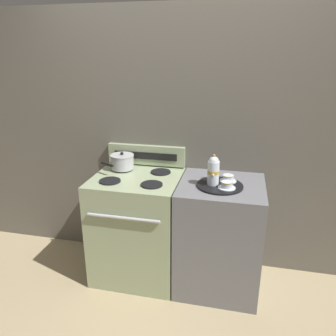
{
  "coord_description": "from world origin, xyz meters",
  "views": [
    {
      "loc": [
        0.46,
        -2.33,
        1.83
      ],
      "look_at": [
        -0.08,
        0.05,
        0.97
      ],
      "focal_mm": 35.0,
      "sensor_mm": 36.0,
      "label": 1
    }
  ],
  "objects_px": {
    "teapot": "(213,170)",
    "teacup_left": "(227,185)",
    "teacup_right": "(228,178)",
    "creamer_jug": "(213,174)",
    "serving_tray": "(220,185)",
    "saucepan": "(122,162)",
    "stove": "(138,226)"
  },
  "relations": [
    {
      "from": "teapot",
      "to": "teacup_left",
      "type": "bearing_deg",
      "value": -25.6
    },
    {
      "from": "teapot",
      "to": "teacup_right",
      "type": "height_order",
      "value": "teapot"
    },
    {
      "from": "teacup_left",
      "to": "creamer_jug",
      "type": "xyz_separation_m",
      "value": [
        -0.12,
        0.17,
        0.01
      ]
    },
    {
      "from": "serving_tray",
      "to": "teacup_left",
      "type": "xyz_separation_m",
      "value": [
        0.05,
        -0.06,
        0.03
      ]
    },
    {
      "from": "saucepan",
      "to": "teacup_right",
      "type": "bearing_deg",
      "value": -6.72
    },
    {
      "from": "serving_tray",
      "to": "creamer_jug",
      "type": "xyz_separation_m",
      "value": [
        -0.06,
        0.11,
        0.04
      ]
    },
    {
      "from": "saucepan",
      "to": "teacup_right",
      "type": "height_order",
      "value": "saucepan"
    },
    {
      "from": "saucepan",
      "to": "teapot",
      "type": "relative_size",
      "value": 1.21
    },
    {
      "from": "saucepan",
      "to": "teacup_right",
      "type": "xyz_separation_m",
      "value": [
        0.89,
        -0.11,
        -0.03
      ]
    },
    {
      "from": "serving_tray",
      "to": "teacup_right",
      "type": "height_order",
      "value": "teacup_right"
    },
    {
      "from": "saucepan",
      "to": "teacup_left",
      "type": "height_order",
      "value": "saucepan"
    },
    {
      "from": "teacup_left",
      "to": "teacup_right",
      "type": "relative_size",
      "value": 1.0
    },
    {
      "from": "saucepan",
      "to": "serving_tray",
      "type": "bearing_deg",
      "value": -12.59
    },
    {
      "from": "saucepan",
      "to": "serving_tray",
      "type": "xyz_separation_m",
      "value": [
        0.84,
        -0.19,
        -0.07
      ]
    },
    {
      "from": "stove",
      "to": "saucepan",
      "type": "xyz_separation_m",
      "value": [
        -0.17,
        0.14,
        0.52
      ]
    },
    {
      "from": "teacup_right",
      "to": "serving_tray",
      "type": "bearing_deg",
      "value": -124.31
    },
    {
      "from": "stove",
      "to": "creamer_jug",
      "type": "relative_size",
      "value": 12.32
    },
    {
      "from": "stove",
      "to": "teapot",
      "type": "distance_m",
      "value": 0.84
    },
    {
      "from": "stove",
      "to": "saucepan",
      "type": "distance_m",
      "value": 0.56
    },
    {
      "from": "teapot",
      "to": "creamer_jug",
      "type": "xyz_separation_m",
      "value": [
        -0.01,
        0.12,
        -0.07
      ]
    },
    {
      "from": "saucepan",
      "to": "teacup_left",
      "type": "xyz_separation_m",
      "value": [
        0.89,
        -0.24,
        -0.03
      ]
    },
    {
      "from": "teapot",
      "to": "teacup_left",
      "type": "height_order",
      "value": "teapot"
    },
    {
      "from": "saucepan",
      "to": "teapot",
      "type": "height_order",
      "value": "teapot"
    },
    {
      "from": "stove",
      "to": "teapot",
      "type": "relative_size",
      "value": 3.84
    },
    {
      "from": "stove",
      "to": "serving_tray",
      "type": "relative_size",
      "value": 2.62
    },
    {
      "from": "teacup_right",
      "to": "creamer_jug",
      "type": "relative_size",
      "value": 1.74
    },
    {
      "from": "stove",
      "to": "teacup_right",
      "type": "xyz_separation_m",
      "value": [
        0.72,
        0.03,
        0.48
      ]
    },
    {
      "from": "stove",
      "to": "teapot",
      "type": "height_order",
      "value": "teapot"
    },
    {
      "from": "stove",
      "to": "teacup_left",
      "type": "xyz_separation_m",
      "value": [
        0.72,
        -0.1,
        0.48
      ]
    },
    {
      "from": "saucepan",
      "to": "creamer_jug",
      "type": "distance_m",
      "value": 0.78
    },
    {
      "from": "teacup_right",
      "to": "creamer_jug",
      "type": "bearing_deg",
      "value": 165.08
    },
    {
      "from": "teapot",
      "to": "teacup_right",
      "type": "distance_m",
      "value": 0.16
    }
  ]
}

